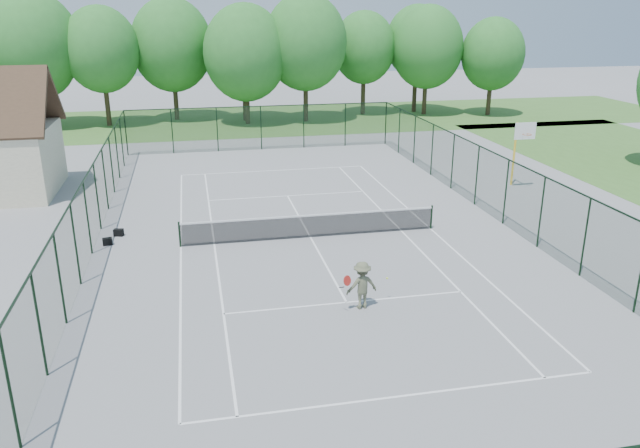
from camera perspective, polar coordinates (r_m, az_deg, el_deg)
The scene contains 10 objects.
ground at distance 26.92m, azimuth -0.87°, elevation -1.24°, with size 140.00×140.00×0.00m, color gray.
grass_far at distance 55.77m, azimuth -6.81°, elevation 9.40°, with size 80.00×16.00×0.01m, color #487931.
court_lines at distance 26.92m, azimuth -0.87°, elevation -1.23°, with size 11.05×23.85×0.01m.
tennis_net at distance 26.72m, azimuth -0.87°, elevation -0.08°, with size 11.08×0.08×1.10m.
fence_enclosure at distance 26.42m, azimuth -0.89°, elevation 1.93°, with size 18.05×36.05×3.02m.
tree_line_far at distance 55.08m, azimuth -7.06°, elevation 15.54°, with size 39.40×6.40×9.70m.
basketball_goal at distance 35.56m, azimuth 17.84°, elevation 7.22°, with size 1.20×1.43×3.65m.
sports_bag_a at distance 27.50m, azimuth -18.86°, elevation -1.53°, with size 0.39×0.23×0.31m, color black.
sports_bag_b at distance 28.44m, azimuth -17.93°, elevation -0.75°, with size 0.40×0.24×0.31m, color black.
tennis_player at distance 20.52m, azimuth 3.85°, elevation -5.59°, with size 1.90×0.87×1.62m.
Camera 1 is at (-4.74, -24.77, 9.42)m, focal length 35.00 mm.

